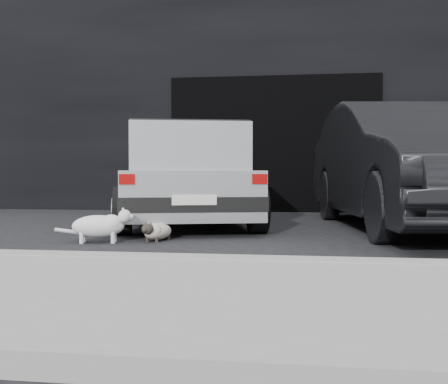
# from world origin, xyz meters

# --- Properties ---
(ground) EXTENTS (80.00, 80.00, 0.00)m
(ground) POSITION_xyz_m (0.00, 0.00, 0.00)
(ground) COLOR black
(ground) RESTS_ON ground
(building_facade) EXTENTS (34.00, 4.00, 5.00)m
(building_facade) POSITION_xyz_m (1.00, 6.00, 2.50)
(building_facade) COLOR black
(building_facade) RESTS_ON ground
(garage_opening) EXTENTS (4.00, 0.10, 2.60)m
(garage_opening) POSITION_xyz_m (1.00, 3.99, 1.30)
(garage_opening) COLOR black
(garage_opening) RESTS_ON ground
(curb) EXTENTS (18.00, 0.25, 0.12)m
(curb) POSITION_xyz_m (1.00, -2.60, 0.06)
(curb) COLOR gray
(curb) RESTS_ON ground
(sidewalk) EXTENTS (18.00, 2.20, 0.11)m
(sidewalk) POSITION_xyz_m (1.00, -3.80, 0.06)
(sidewalk) COLOR gray
(sidewalk) RESTS_ON ground
(silver_hatchback) EXTENTS (2.68, 4.14, 1.41)m
(silver_hatchback) POSITION_xyz_m (-0.12, 1.16, 0.77)
(silver_hatchback) COLOR #BBBDC0
(silver_hatchback) RESTS_ON ground
(second_car) EXTENTS (2.53, 5.37, 1.70)m
(second_car) POSITION_xyz_m (2.99, 0.88, 0.85)
(second_car) COLOR black
(second_car) RESTS_ON ground
(cat_siamese) EXTENTS (0.33, 0.68, 0.24)m
(cat_siamese) POSITION_xyz_m (-0.02, -0.79, 0.11)
(cat_siamese) COLOR beige
(cat_siamese) RESTS_ON ground
(cat_white) EXTENTS (0.81, 0.40, 0.39)m
(cat_white) POSITION_xyz_m (-0.56, -1.02, 0.19)
(cat_white) COLOR silver
(cat_white) RESTS_ON ground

